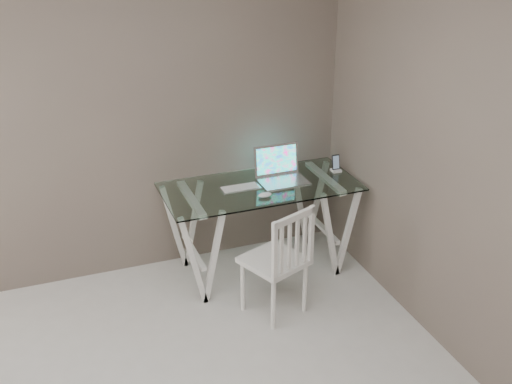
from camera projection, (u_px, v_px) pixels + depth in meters
room at (131, 188)px, 2.55m from camera, size 4.50×4.52×2.71m
desk at (260, 228)px, 5.06m from camera, size 1.50×0.70×0.75m
chair at (281, 258)px, 4.47m from camera, size 0.51×0.51×0.86m
laptop at (280, 172)px, 4.99m from camera, size 0.37×0.30×0.26m
keyboard at (240, 188)px, 4.87m from camera, size 0.30×0.13×0.01m
mouse at (265, 195)px, 4.72m from camera, size 0.10×0.06×0.03m
phone_dock at (336, 167)px, 5.15m from camera, size 0.07×0.07×0.14m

